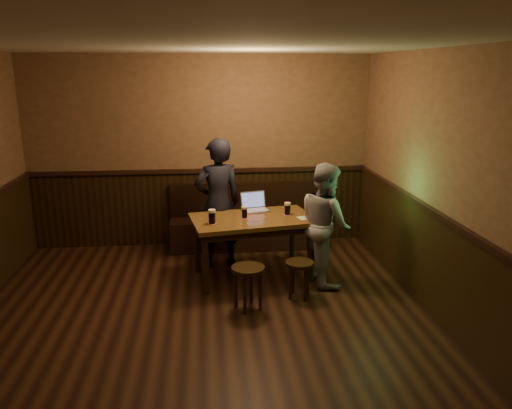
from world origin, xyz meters
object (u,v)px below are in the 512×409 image
(pub_table, at_px, (252,226))
(person_suit, at_px, (218,203))
(bench, at_px, (245,226))
(stool_left, at_px, (248,275))
(pint_right, at_px, (287,209))
(person_grey, at_px, (325,223))
(pint_mid, at_px, (245,212))
(stool_right, at_px, (299,269))
(pint_left, at_px, (212,217))
(laptop, at_px, (254,206))

(pub_table, bearing_deg, person_suit, 121.37)
(bench, distance_m, stool_left, 2.03)
(pint_right, relative_size, person_grey, 0.11)
(pint_mid, relative_size, person_suit, 0.08)
(stool_right, height_order, pint_left, pint_left)
(stool_left, distance_m, person_suit, 1.44)
(person_grey, bearing_deg, bench, 19.73)
(stool_right, relative_size, pint_mid, 3.01)
(stool_right, bearing_deg, person_grey, 48.01)
(person_grey, bearing_deg, pint_right, 43.42)
(person_suit, bearing_deg, stool_left, 86.60)
(stool_left, distance_m, laptop, 1.30)
(pint_right, bearing_deg, bench, 112.81)
(pint_mid, distance_m, person_grey, 1.00)
(stool_right, distance_m, person_grey, 0.71)
(pub_table, relative_size, stool_right, 3.65)
(bench, relative_size, laptop, 5.70)
(stool_right, bearing_deg, bench, 105.08)
(bench, xyz_separation_m, person_grey, (0.88, -1.36, 0.44))
(pint_mid, height_order, person_grey, person_grey)
(pint_left, bearing_deg, laptop, 43.55)
(person_grey, bearing_deg, stool_left, 110.33)
(person_grey, bearing_deg, stool_right, 124.94)
(pint_left, bearing_deg, person_suit, 82.36)
(pub_table, relative_size, person_grey, 1.07)
(laptop, relative_size, person_grey, 0.26)
(laptop, bearing_deg, pint_mid, -128.24)
(stool_left, bearing_deg, pub_table, 81.38)
(pint_left, bearing_deg, stool_right, -23.92)
(pub_table, xyz_separation_m, pint_right, (0.46, 0.08, 0.19))
(stool_left, bearing_deg, person_grey, 33.40)
(bench, distance_m, stool_right, 1.86)
(pub_table, xyz_separation_m, pint_left, (-0.50, -0.20, 0.19))
(pub_table, height_order, person_suit, person_suit)
(pint_mid, bearing_deg, pub_table, 0.51)
(pub_table, relative_size, stool_left, 3.24)
(stool_right, height_order, pint_mid, pint_mid)
(laptop, xyz_separation_m, person_grey, (0.82, -0.54, -0.10))
(pint_left, height_order, pint_mid, pint_left)
(stool_left, bearing_deg, pint_left, 119.13)
(bench, relative_size, person_suit, 1.27)
(stool_right, relative_size, pint_left, 2.51)
(stool_right, xyz_separation_m, person_grey, (0.39, 0.44, 0.40))
(pint_left, relative_size, person_suit, 0.10)
(pint_left, bearing_deg, stool_left, -60.87)
(stool_right, height_order, person_grey, person_grey)
(pint_right, distance_m, person_grey, 0.52)
(pub_table, xyz_separation_m, stool_left, (-0.13, -0.86, -0.30))
(pint_right, bearing_deg, laptop, 147.07)
(person_suit, bearing_deg, pub_table, 115.89)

